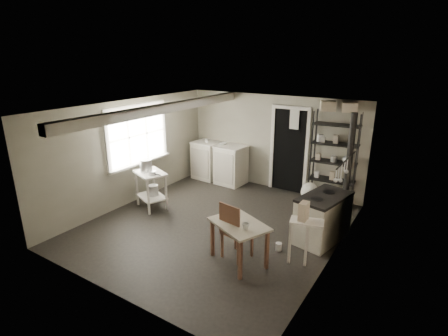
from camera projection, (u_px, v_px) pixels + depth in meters
The scene contains 31 objects.
floor at pixel (216, 225), 6.88m from camera, with size 5.00×5.00×0.00m, color black.
ceiling at pixel (215, 108), 6.17m from camera, with size 5.00×5.00×0.00m, color silver.
wall_back at pixel (272, 143), 8.53m from camera, with size 4.50×0.02×2.30m, color #9C9885.
wall_front at pixel (108, 221), 4.53m from camera, with size 4.50×0.02×2.30m, color #9C9885.
wall_left at pixel (131, 152), 7.68m from camera, with size 0.02×5.00×2.30m, color #9C9885.
wall_right at pixel (336, 194), 5.38m from camera, with size 0.02×5.00×2.30m, color #9C9885.
window at pixel (137, 135), 7.72m from camera, with size 0.12×1.76×1.28m, color white, non-canonical shape.
doorway at pixel (289, 151), 8.32m from camera, with size 0.96×0.10×2.08m, color white, non-canonical shape.
ceiling_beam at pixel (164, 108), 6.82m from camera, with size 0.18×5.00×0.18m, color white, non-canonical shape.
wallpaper_panel at pixel (336, 194), 5.38m from camera, with size 0.01×5.00×2.30m, color beige, non-canonical shape.
utensil_rail at pixel (345, 160), 5.76m from camera, with size 0.06×1.20×0.44m, color silver, non-canonical shape.
prep_table at pixel (151, 190), 7.56m from camera, with size 0.71×0.51×0.81m, color white, non-canonical shape.
stockpot at pixel (146, 166), 7.45m from camera, with size 0.26×0.26×0.28m, color silver.
saucepan at pixel (152, 173), 7.26m from camera, with size 0.17×0.17×0.09m, color silver.
bucket at pixel (153, 190), 7.59m from camera, with size 0.22×0.22×0.24m, color silver.
base_cabinets at pixel (219, 164), 9.18m from camera, with size 1.53×0.66×1.00m, color beige, non-canonical shape.
mixing_bowl at pixel (223, 146), 8.94m from camera, with size 0.29×0.29×0.07m, color silver.
counter_cup at pixel (207, 144), 9.15m from camera, with size 0.12×0.12×0.10m, color silver.
shelf_rack at pixel (334, 163), 7.63m from camera, with size 0.98×0.38×2.07m, color black, non-canonical shape.
shelf_jar at pixel (323, 143), 7.59m from camera, with size 0.08×0.08×0.18m, color silver.
storage_box_a at pixel (327, 114), 7.39m from camera, with size 0.30×0.26×0.21m, color beige.
storage_box_b at pixel (349, 116), 7.25m from camera, with size 0.30×0.28×0.19m, color beige.
stove at pixel (323, 217), 6.22m from camera, with size 0.60×1.09×0.85m, color beige, non-canonical shape.
stovepipe at pixel (350, 152), 6.05m from camera, with size 0.11×0.11×1.40m, color black, non-canonical shape.
side_ledge at pixel (305, 241), 5.44m from camera, with size 0.51×0.27×0.79m, color white, non-canonical shape.
oats_box at pixel (304, 206), 5.29m from camera, with size 0.12×0.19×0.29m, color beige.
work_table at pixel (239, 241), 5.55m from camera, with size 0.91×0.64×0.69m, color beige, non-canonical shape.
table_cup at pixel (246, 222), 5.23m from camera, with size 0.11×0.11×0.10m, color silver.
chair at pixel (237, 230), 5.66m from camera, with size 0.41×0.43×0.99m, color brown, non-canonical shape.
flour_sack at pixel (310, 193), 7.84m from camera, with size 0.40×0.34×0.49m, color silver.
floor_crock at pixel (279, 246), 5.98m from camera, with size 0.11×0.11×0.14m, color silver.
Camera 1 is at (3.48, -5.13, 3.21)m, focal length 28.00 mm.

